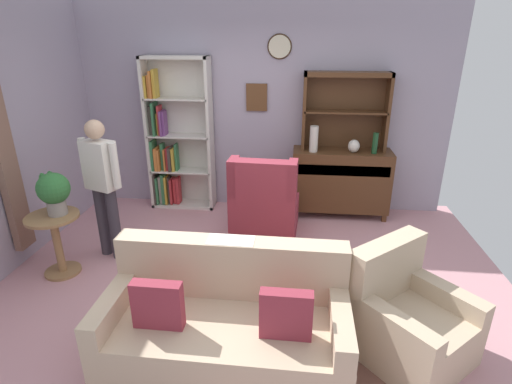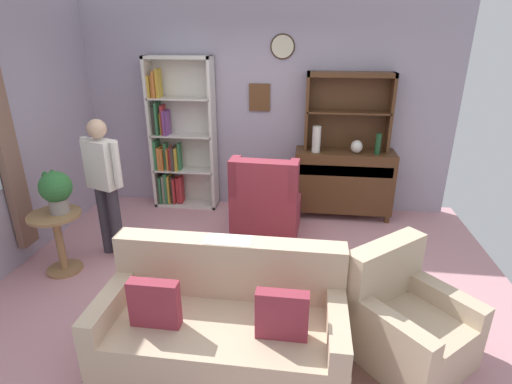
{
  "view_description": "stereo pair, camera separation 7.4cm",
  "coord_description": "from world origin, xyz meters",
  "px_view_note": "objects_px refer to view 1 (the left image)",
  "views": [
    {
      "loc": [
        0.47,
        -3.35,
        2.38
      ],
      "look_at": [
        0.1,
        0.2,
        0.95
      ],
      "focal_mm": 28.06,
      "sensor_mm": 36.0,
      "label": 1
    },
    {
      "loc": [
        0.55,
        -3.34,
        2.38
      ],
      "look_at": [
        0.1,
        0.2,
        0.95
      ],
      "focal_mm": 28.06,
      "sensor_mm": 36.0,
      "label": 2
    }
  ],
  "objects_px": {
    "couch_floral": "(226,326)",
    "coffee_table": "(241,261)",
    "sideboard_hutch": "(346,101)",
    "potted_plant_large": "(53,191)",
    "armchair_floral": "(407,322)",
    "person_reading": "(102,180)",
    "vase_round": "(354,146)",
    "bookshelf": "(174,142)",
    "wingback_chair": "(264,208)",
    "book_stack": "(238,250)",
    "sideboard": "(340,180)",
    "plant_stand": "(56,238)",
    "bottle_wine": "(375,143)",
    "vase_tall": "(314,139)"
  },
  "relations": [
    {
      "from": "book_stack",
      "to": "vase_round",
      "type": "bearing_deg",
      "value": 56.46
    },
    {
      "from": "vase_round",
      "to": "wingback_chair",
      "type": "bearing_deg",
      "value": -147.33
    },
    {
      "from": "bookshelf",
      "to": "person_reading",
      "type": "relative_size",
      "value": 1.35
    },
    {
      "from": "wingback_chair",
      "to": "potted_plant_large",
      "type": "xyz_separation_m",
      "value": [
        -2.02,
        -0.99,
        0.54
      ]
    },
    {
      "from": "bookshelf",
      "to": "person_reading",
      "type": "height_order",
      "value": "bookshelf"
    },
    {
      "from": "bottle_wine",
      "to": "potted_plant_large",
      "type": "xyz_separation_m",
      "value": [
        -3.38,
        -1.67,
        -0.14
      ]
    },
    {
      "from": "wingback_chair",
      "to": "bookshelf",
      "type": "bearing_deg",
      "value": 147.6
    },
    {
      "from": "person_reading",
      "to": "sideboard_hutch",
      "type": "bearing_deg",
      "value": 29.49
    },
    {
      "from": "bottle_wine",
      "to": "armchair_floral",
      "type": "xyz_separation_m",
      "value": [
        -0.09,
        -2.5,
        -0.77
      ]
    },
    {
      "from": "potted_plant_large",
      "to": "book_stack",
      "type": "bearing_deg",
      "value": -5.86
    },
    {
      "from": "vase_tall",
      "to": "potted_plant_large",
      "type": "xyz_separation_m",
      "value": [
        -2.6,
        -1.68,
        -0.17
      ]
    },
    {
      "from": "bookshelf",
      "to": "bottle_wine",
      "type": "xyz_separation_m",
      "value": [
        2.71,
        -0.17,
        0.1
      ]
    },
    {
      "from": "vase_tall",
      "to": "wingback_chair",
      "type": "bearing_deg",
      "value": -129.96
    },
    {
      "from": "vase_round",
      "to": "wingback_chair",
      "type": "xyz_separation_m",
      "value": [
        -1.1,
        -0.71,
        -0.62
      ]
    },
    {
      "from": "vase_round",
      "to": "bookshelf",
      "type": "bearing_deg",
      "value": 176.51
    },
    {
      "from": "couch_floral",
      "to": "book_stack",
      "type": "xyz_separation_m",
      "value": [
        -0.04,
        0.86,
        0.16
      ]
    },
    {
      "from": "wingback_chair",
      "to": "coffee_table",
      "type": "xyz_separation_m",
      "value": [
        -0.12,
        -1.19,
        -0.03
      ]
    },
    {
      "from": "coffee_table",
      "to": "book_stack",
      "type": "xyz_separation_m",
      "value": [
        -0.03,
        0.01,
        0.12
      ]
    },
    {
      "from": "bookshelf",
      "to": "armchair_floral",
      "type": "height_order",
      "value": "bookshelf"
    },
    {
      "from": "sideboard",
      "to": "plant_stand",
      "type": "height_order",
      "value": "sideboard"
    },
    {
      "from": "bottle_wine",
      "to": "couch_floral",
      "type": "bearing_deg",
      "value": -118.39
    },
    {
      "from": "book_stack",
      "to": "bookshelf",
      "type": "bearing_deg",
      "value": 120.5
    },
    {
      "from": "person_reading",
      "to": "vase_round",
      "type": "bearing_deg",
      "value": 25.46
    },
    {
      "from": "wingback_chair",
      "to": "potted_plant_large",
      "type": "height_order",
      "value": "potted_plant_large"
    },
    {
      "from": "sideboard_hutch",
      "to": "potted_plant_large",
      "type": "xyz_separation_m",
      "value": [
        -2.99,
        -1.87,
        -0.64
      ]
    },
    {
      "from": "sideboard_hutch",
      "to": "coffee_table",
      "type": "xyz_separation_m",
      "value": [
        -1.09,
        -2.07,
        -1.21
      ]
    },
    {
      "from": "sideboard_hutch",
      "to": "book_stack",
      "type": "relative_size",
      "value": 5.96
    },
    {
      "from": "couch_floral",
      "to": "book_stack",
      "type": "height_order",
      "value": "couch_floral"
    },
    {
      "from": "book_stack",
      "to": "coffee_table",
      "type": "bearing_deg",
      "value": -18.66
    },
    {
      "from": "armchair_floral",
      "to": "person_reading",
      "type": "bearing_deg",
      "value": 157.99
    },
    {
      "from": "couch_floral",
      "to": "coffee_table",
      "type": "relative_size",
      "value": 2.26
    },
    {
      "from": "plant_stand",
      "to": "vase_tall",
      "type": "bearing_deg",
      "value": 33.13
    },
    {
      "from": "vase_round",
      "to": "potted_plant_large",
      "type": "xyz_separation_m",
      "value": [
        -3.12,
        -1.69,
        -0.08
      ]
    },
    {
      "from": "plant_stand",
      "to": "potted_plant_large",
      "type": "distance_m",
      "value": 0.51
    },
    {
      "from": "sideboard",
      "to": "couch_floral",
      "type": "height_order",
      "value": "sideboard"
    },
    {
      "from": "vase_round",
      "to": "plant_stand",
      "type": "distance_m",
      "value": 3.66
    },
    {
      "from": "vase_round",
      "to": "plant_stand",
      "type": "height_order",
      "value": "vase_round"
    },
    {
      "from": "bookshelf",
      "to": "plant_stand",
      "type": "height_order",
      "value": "bookshelf"
    },
    {
      "from": "sideboard",
      "to": "vase_round",
      "type": "bearing_deg",
      "value": -27.17
    },
    {
      "from": "vase_round",
      "to": "wingback_chair",
      "type": "height_order",
      "value": "vase_round"
    },
    {
      "from": "sideboard_hutch",
      "to": "vase_round",
      "type": "height_order",
      "value": "sideboard_hutch"
    },
    {
      "from": "couch_floral",
      "to": "potted_plant_large",
      "type": "bearing_deg",
      "value": 151.01
    },
    {
      "from": "person_reading",
      "to": "bookshelf",
      "type": "bearing_deg",
      "value": 76.87
    },
    {
      "from": "sideboard_hutch",
      "to": "vase_round",
      "type": "xyz_separation_m",
      "value": [
        0.13,
        -0.18,
        -0.55
      ]
    },
    {
      "from": "sideboard",
      "to": "coffee_table",
      "type": "height_order",
      "value": "sideboard"
    },
    {
      "from": "sideboard_hutch",
      "to": "potted_plant_large",
      "type": "bearing_deg",
      "value": -148.02
    },
    {
      "from": "sideboard_hutch",
      "to": "coffee_table",
      "type": "relative_size",
      "value": 1.38
    },
    {
      "from": "bookshelf",
      "to": "armchair_floral",
      "type": "relative_size",
      "value": 1.94
    },
    {
      "from": "bottle_wine",
      "to": "coffee_table",
      "type": "distance_m",
      "value": 2.49
    },
    {
      "from": "wingback_chair",
      "to": "coffee_table",
      "type": "relative_size",
      "value": 1.31
    }
  ]
}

